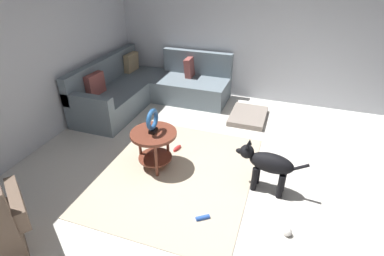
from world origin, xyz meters
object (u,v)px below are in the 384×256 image
object	(u,v)px
torus_sculpture	(152,121)
dog_bed_mat	(248,116)
sectional_couch	(148,89)
dog_toy_bone	(177,148)
dog_toy_ball	(287,232)
side_table	(154,140)
dog_toy_rope	(203,218)
dog	(267,164)

from	to	relation	value
torus_sculpture	dog_bed_mat	xyz separation A→B (m)	(1.78, -0.96, -0.67)
sectional_couch	dog_toy_bone	distance (m)	1.75
dog_toy_ball	dog_toy_bone	distance (m)	1.96
side_table	sectional_couch	bearing A→B (deg)	28.63
dog_toy_ball	sectional_couch	bearing A→B (deg)	48.80
sectional_couch	dog_toy_bone	bearing A→B (deg)	-140.17
dog_toy_ball	side_table	bearing A→B (deg)	70.90
dog_toy_rope	dog_toy_bone	size ratio (longest dim) A/B	0.85
sectional_couch	side_table	size ratio (longest dim) A/B	3.75
dog	torus_sculpture	bearing A→B (deg)	98.21
dog	dog_toy_ball	world-z (taller)	dog
side_table	dog_toy_bone	bearing A→B (deg)	-16.03
sectional_couch	dog_bed_mat	size ratio (longest dim) A/B	2.81
side_table	dog_toy_ball	xyz separation A→B (m)	(-0.61, -1.77, -0.37)
dog_toy_ball	dog_toy_rope	size ratio (longest dim) A/B	0.59
dog_bed_mat	torus_sculpture	bearing A→B (deg)	151.72
dog_bed_mat	sectional_couch	bearing A→B (deg)	89.64
side_table	dog_toy_ball	world-z (taller)	side_table
sectional_couch	dog	xyz separation A→B (m)	(-1.77, -2.43, 0.09)
sectional_couch	side_table	world-z (taller)	sectional_couch
torus_sculpture	dog_toy_ball	distance (m)	1.99
side_table	dog	xyz separation A→B (m)	(0.03, -1.45, -0.04)
dog_toy_ball	dog_toy_rope	bearing A→B (deg)	95.38
dog	sectional_couch	bearing A→B (deg)	61.18
dog_bed_mat	dog_toy_bone	size ratio (longest dim) A/B	4.44
side_table	dog_toy_bone	distance (m)	0.62
dog_toy_rope	dog_bed_mat	bearing A→B (deg)	-1.69
torus_sculpture	dog_toy_bone	xyz separation A→B (m)	(0.46, -0.13, -0.68)
torus_sculpture	dog_toy_ball	xyz separation A→B (m)	(-0.61, -1.77, -0.67)
dog_toy_ball	dog_toy_bone	bearing A→B (deg)	56.75
sectional_couch	dog	distance (m)	3.00
dog	dog_toy_bone	xyz separation A→B (m)	(0.44, 1.32, -0.35)
dog_toy_bone	sectional_couch	bearing A→B (deg)	39.83
torus_sculpture	dog	world-z (taller)	torus_sculpture
dog_bed_mat	dog_toy_ball	distance (m)	2.52
dog_bed_mat	dog	distance (m)	1.85
sectional_couch	torus_sculpture	xyz separation A→B (m)	(-1.79, -0.98, 0.42)
sectional_couch	dog_toy_ball	bearing A→B (deg)	-131.20
dog	dog_toy_rope	bearing A→B (deg)	149.10
torus_sculpture	dog_toy_bone	world-z (taller)	torus_sculpture
dog_toy_bone	torus_sculpture	bearing A→B (deg)	163.97
dog_toy_rope	dog_toy_ball	bearing A→B (deg)	-84.62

